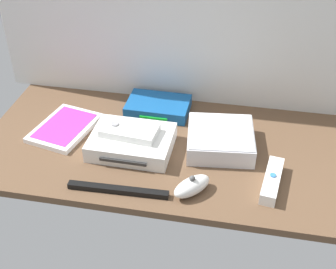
% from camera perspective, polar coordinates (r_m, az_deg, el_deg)
% --- Properties ---
extents(ground_plane, '(1.00, 0.48, 0.02)m').
position_cam_1_polar(ground_plane, '(1.20, 0.00, -1.92)').
color(ground_plane, brown).
rests_on(ground_plane, ground).
extents(game_console, '(0.21, 0.17, 0.04)m').
position_cam_1_polar(game_console, '(1.18, -4.59, -0.96)').
color(game_console, white).
rests_on(game_console, ground_plane).
extents(mini_computer, '(0.19, 0.19, 0.05)m').
position_cam_1_polar(mini_computer, '(1.19, 6.62, -0.58)').
color(mini_computer, silver).
rests_on(mini_computer, ground_plane).
extents(game_case, '(0.17, 0.21, 0.02)m').
position_cam_1_polar(game_case, '(1.29, -12.89, 0.85)').
color(game_case, white).
rests_on(game_case, ground_plane).
extents(network_router, '(0.18, 0.13, 0.03)m').
position_cam_1_polar(network_router, '(1.33, -1.24, 3.54)').
color(network_router, '#145193').
rests_on(network_router, ground_plane).
extents(remote_wand, '(0.06, 0.15, 0.03)m').
position_cam_1_polar(remote_wand, '(1.10, 12.97, -5.68)').
color(remote_wand, white).
rests_on(remote_wand, ground_plane).
extents(remote_nunchuk, '(0.10, 0.10, 0.05)m').
position_cam_1_polar(remote_nunchuk, '(1.05, 3.03, -6.52)').
color(remote_nunchuk, white).
rests_on(remote_nunchuk, ground_plane).
extents(remote_classic_pad, '(0.15, 0.09, 0.02)m').
position_cam_1_polar(remote_classic_pad, '(1.17, -4.88, 0.54)').
color(remote_classic_pad, white).
rests_on(remote_classic_pad, game_console).
extents(sensor_bar, '(0.24, 0.03, 0.01)m').
position_cam_1_polar(sensor_bar, '(1.07, -6.33, -6.95)').
color(sensor_bar, black).
rests_on(sensor_bar, ground_plane).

